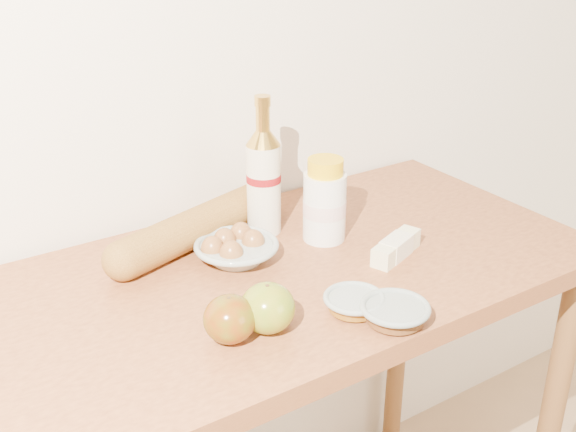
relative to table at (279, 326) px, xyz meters
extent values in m
cube|color=white|center=(0.00, 0.33, 0.52)|extent=(3.50, 0.02, 2.60)
cube|color=#AB6337|center=(0.00, 0.00, 0.10)|extent=(1.20, 0.60, 0.04)
cylinder|color=brown|center=(0.55, 0.25, -0.35)|extent=(0.05, 0.05, 0.86)
cylinder|color=beige|center=(0.06, 0.15, 0.22)|extent=(0.08, 0.08, 0.18)
cylinder|color=maroon|center=(0.06, 0.15, 0.24)|extent=(0.09, 0.09, 0.02)
cone|color=gold|center=(0.06, 0.15, 0.32)|extent=(0.08, 0.08, 0.03)
cylinder|color=gold|center=(0.06, 0.15, 0.36)|extent=(0.03, 0.03, 0.05)
cylinder|color=gold|center=(0.06, 0.15, 0.40)|extent=(0.04, 0.04, 0.02)
cylinder|color=white|center=(0.14, 0.06, 0.19)|extent=(0.11, 0.11, 0.14)
cylinder|color=beige|center=(0.14, 0.06, 0.19)|extent=(0.11, 0.11, 0.03)
cylinder|color=yellow|center=(0.14, 0.06, 0.28)|extent=(0.09, 0.09, 0.03)
torus|color=#98A6A1|center=(-0.05, 0.07, 0.15)|extent=(0.20, 0.20, 0.01)
ellipsoid|color=brown|center=(-0.07, 0.05, 0.15)|extent=(0.06, 0.06, 0.06)
ellipsoid|color=brown|center=(-0.01, 0.07, 0.15)|extent=(0.06, 0.06, 0.06)
ellipsoid|color=brown|center=(-0.06, 0.10, 0.15)|extent=(0.06, 0.06, 0.06)
ellipsoid|color=brown|center=(-0.09, 0.09, 0.15)|extent=(0.06, 0.06, 0.06)
ellipsoid|color=brown|center=(-0.02, 0.11, 0.15)|extent=(0.06, 0.06, 0.06)
cylinder|color=#A67532|center=(-0.07, 0.18, 0.16)|extent=(0.38, 0.18, 0.07)
sphere|color=#A67532|center=(-0.25, 0.12, 0.16)|extent=(0.09, 0.09, 0.07)
sphere|color=#A67532|center=(0.11, 0.23, 0.16)|extent=(0.09, 0.09, 0.07)
ellipsoid|color=olive|center=(-0.12, -0.16, 0.16)|extent=(0.11, 0.11, 0.08)
cylinder|color=#4D3019|center=(-0.12, -0.16, 0.20)|extent=(0.01, 0.01, 0.01)
ellipsoid|color=#971408|center=(-0.18, -0.15, 0.16)|extent=(0.09, 0.09, 0.08)
cylinder|color=#523A1B|center=(-0.18, -0.15, 0.19)|extent=(0.01, 0.01, 0.01)
ellipsoid|color=maroon|center=(-0.11, -0.15, 0.15)|extent=(0.08, 0.08, 0.06)
cylinder|color=#473217|center=(-0.11, -0.15, 0.18)|extent=(0.01, 0.01, 0.01)
torus|color=gray|center=(0.06, -0.25, 0.15)|extent=(0.14, 0.14, 0.01)
cylinder|color=brown|center=(0.06, -0.25, 0.14)|extent=(0.12, 0.12, 0.02)
torus|color=#8E9B96|center=(0.03, -0.19, 0.15)|extent=(0.12, 0.12, 0.01)
cylinder|color=brown|center=(0.03, -0.19, 0.14)|extent=(0.10, 0.10, 0.02)
cube|color=#EFECB9|center=(0.21, -0.08, 0.14)|extent=(0.14, 0.08, 0.04)
cube|color=#EDE5C9|center=(0.21, -0.08, 0.14)|extent=(0.08, 0.06, 0.04)
camera|label=1|loc=(-0.62, -0.98, 0.77)|focal=45.00mm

